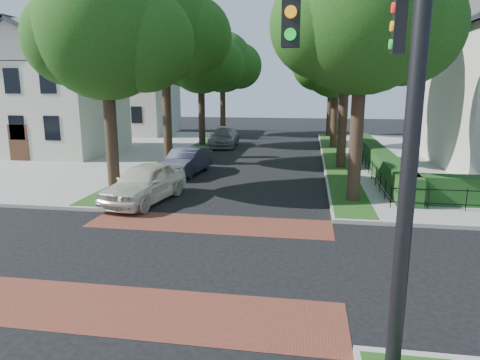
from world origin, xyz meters
name	(u,v)px	position (x,y,z in m)	size (l,w,h in m)	color
ground	(185,257)	(0.00, 0.00, 0.00)	(120.00, 120.00, 0.00)	black
sidewalk_nw	(16,150)	(-19.50, 19.00, 0.07)	(30.00, 30.00, 0.15)	gray
crosswalk_far	(209,224)	(0.00, 3.20, 0.01)	(9.00, 2.20, 0.01)	brown
crosswalk_near	(144,311)	(0.00, -3.20, 0.01)	(9.00, 2.20, 0.01)	brown
grass_strip_ne	(335,156)	(5.40, 19.10, 0.16)	(1.60, 29.80, 0.02)	#194814
grass_strip_nw	(188,153)	(-5.40, 19.10, 0.16)	(1.60, 29.80, 0.02)	#194814
tree_right_near	(365,19)	(5.60, 7.24, 7.63)	(7.75, 6.67, 10.66)	black
tree_right_mid	(349,34)	(5.61, 15.25, 7.99)	(8.25, 7.09, 11.22)	black
tree_right_far	(338,62)	(5.60, 24.22, 6.91)	(7.25, 6.23, 9.74)	black
tree_right_back	(333,63)	(5.60, 33.23, 7.27)	(7.50, 6.45, 10.20)	black
tree_left_near	(109,34)	(-5.40, 7.23, 7.27)	(7.50, 6.45, 10.20)	black
tree_left_mid	(167,31)	(-5.39, 15.24, 8.34)	(8.00, 6.88, 11.48)	black
tree_left_far	(203,61)	(-5.40, 24.22, 7.12)	(7.00, 6.02, 9.86)	black
tree_left_back	(224,63)	(-5.40, 33.24, 7.41)	(7.75, 6.66, 10.44)	black
hedge_main_road	(378,158)	(7.70, 15.00, 0.75)	(1.00, 18.00, 1.20)	#1C3B14
fence_main_road	(364,160)	(6.90, 15.00, 0.60)	(0.06, 18.00, 0.90)	black
house_left_near	(49,86)	(-15.49, 17.99, 5.04)	(10.00, 9.00, 10.14)	beige
house_left_far	(128,86)	(-15.49, 31.99, 5.04)	(10.00, 9.00, 10.14)	beige
traffic_signal	(398,103)	(4.89, -4.41, 4.71)	(2.17, 2.00, 8.00)	black
parked_car_front	(145,183)	(-3.52, 5.84, 0.85)	(2.02, 5.01, 1.71)	silver
parked_car_middle	(186,161)	(-3.43, 12.07, 0.77)	(1.63, 4.68, 1.54)	#1E212E
parked_car_rear	(224,137)	(-3.60, 24.08, 0.78)	(2.19, 5.39, 1.56)	slate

